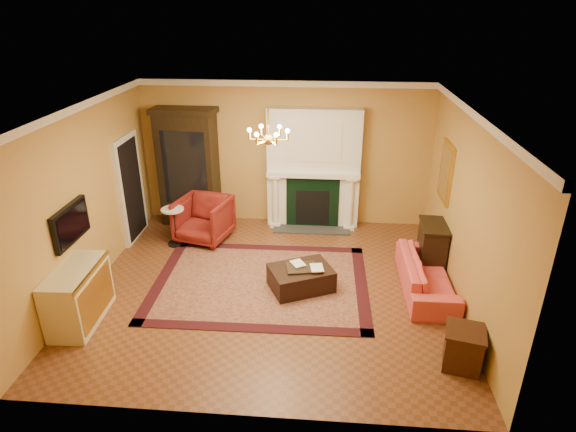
# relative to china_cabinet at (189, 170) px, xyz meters

# --- Properties ---
(floor) EXTENTS (6.00, 5.50, 0.02)m
(floor) POSITION_rel_china_cabinet_xyz_m (2.00, -2.49, -1.19)
(floor) COLOR brown
(floor) RESTS_ON ground
(ceiling) EXTENTS (6.00, 5.50, 0.02)m
(ceiling) POSITION_rel_china_cabinet_xyz_m (2.00, -2.49, 1.83)
(ceiling) COLOR silver
(ceiling) RESTS_ON wall_back
(wall_back) EXTENTS (6.00, 0.02, 3.00)m
(wall_back) POSITION_rel_china_cabinet_xyz_m (2.00, 0.27, 0.32)
(wall_back) COLOR #BB8543
(wall_back) RESTS_ON floor
(wall_front) EXTENTS (6.00, 0.02, 3.00)m
(wall_front) POSITION_rel_china_cabinet_xyz_m (2.00, -5.25, 0.32)
(wall_front) COLOR #BB8543
(wall_front) RESTS_ON floor
(wall_left) EXTENTS (0.02, 5.50, 3.00)m
(wall_left) POSITION_rel_china_cabinet_xyz_m (-1.01, -2.49, 0.32)
(wall_left) COLOR #BB8543
(wall_left) RESTS_ON floor
(wall_right) EXTENTS (0.02, 5.50, 3.00)m
(wall_right) POSITION_rel_china_cabinet_xyz_m (5.01, -2.49, 0.32)
(wall_right) COLOR #BB8543
(wall_right) RESTS_ON floor
(fireplace) EXTENTS (1.90, 0.70, 2.50)m
(fireplace) POSITION_rel_china_cabinet_xyz_m (2.60, 0.08, 0.01)
(fireplace) COLOR silver
(fireplace) RESTS_ON wall_back
(crown_molding) EXTENTS (6.00, 5.50, 0.12)m
(crown_molding) POSITION_rel_china_cabinet_xyz_m (2.00, -1.53, 1.76)
(crown_molding) COLOR white
(crown_molding) RESTS_ON ceiling
(doorway) EXTENTS (0.08, 1.05, 2.10)m
(doorway) POSITION_rel_china_cabinet_xyz_m (-0.95, -0.79, -0.14)
(doorway) COLOR silver
(doorway) RESTS_ON wall_left
(tv_panel) EXTENTS (0.09, 0.95, 0.58)m
(tv_panel) POSITION_rel_china_cabinet_xyz_m (-0.94, -3.09, 0.17)
(tv_panel) COLOR black
(tv_panel) RESTS_ON wall_left
(gilt_mirror) EXTENTS (0.06, 0.76, 1.05)m
(gilt_mirror) POSITION_rel_china_cabinet_xyz_m (4.97, -1.09, 0.47)
(gilt_mirror) COLOR gold
(gilt_mirror) RESTS_ON wall_right
(chandelier) EXTENTS (0.63, 0.55, 0.53)m
(chandelier) POSITION_rel_china_cabinet_xyz_m (2.00, -2.49, 1.42)
(chandelier) COLOR gold
(chandelier) RESTS_ON ceiling
(oriental_rug) EXTENTS (3.66, 2.76, 0.01)m
(oriental_rug) POSITION_rel_china_cabinet_xyz_m (1.81, -2.36, -1.18)
(oriental_rug) COLOR #4C1018
(oriental_rug) RESTS_ON floor
(china_cabinet) EXTENTS (1.23, 0.64, 2.37)m
(china_cabinet) POSITION_rel_china_cabinet_xyz_m (0.00, 0.00, 0.00)
(china_cabinet) COLOR black
(china_cabinet) RESTS_ON floor
(wingback_armchair) EXTENTS (1.15, 1.11, 0.98)m
(wingback_armchair) POSITION_rel_china_cabinet_xyz_m (0.47, -0.82, -0.70)
(wingback_armchair) COLOR maroon
(wingback_armchair) RESTS_ON floor
(pedestal_table) EXTENTS (0.43, 0.43, 0.77)m
(pedestal_table) POSITION_rel_china_cabinet_xyz_m (-0.05, -1.10, -0.73)
(pedestal_table) COLOR black
(pedestal_table) RESTS_ON floor
(commode) EXTENTS (0.61, 1.21, 0.89)m
(commode) POSITION_rel_china_cabinet_xyz_m (-0.73, -3.63, -0.74)
(commode) COLOR beige
(commode) RESTS_ON floor
(coral_sofa) EXTENTS (0.58, 1.94, 0.76)m
(coral_sofa) POSITION_rel_china_cabinet_xyz_m (4.57, -2.33, -0.80)
(coral_sofa) COLOR #E14A47
(coral_sofa) RESTS_ON floor
(end_table) EXTENTS (0.56, 0.56, 0.54)m
(end_table) POSITION_rel_china_cabinet_xyz_m (4.72, -4.16, -0.92)
(end_table) COLOR #381B0F
(end_table) RESTS_ON floor
(console_table) EXTENTS (0.47, 0.76, 0.82)m
(console_table) POSITION_rel_china_cabinet_xyz_m (4.78, -1.58, -0.77)
(console_table) COLOR black
(console_table) RESTS_ON floor
(leather_ottoman) EXTENTS (1.20, 1.06, 0.37)m
(leather_ottoman) POSITION_rel_china_cabinet_xyz_m (2.50, -2.47, -0.98)
(leather_ottoman) COLOR black
(leather_ottoman) RESTS_ON oriental_rug
(ottoman_tray) EXTENTS (0.56, 0.47, 0.03)m
(ottoman_tray) POSITION_rel_china_cabinet_xyz_m (2.51, -2.48, -0.78)
(ottoman_tray) COLOR black
(ottoman_tray) RESTS_ON leather_ottoman
(book_a) EXTENTS (0.18, 0.12, 0.26)m
(book_a) POSITION_rel_china_cabinet_xyz_m (2.36, -2.45, -0.64)
(book_a) COLOR gray
(book_a) RESTS_ON ottoman_tray
(book_b) EXTENTS (0.20, 0.05, 0.28)m
(book_b) POSITION_rel_china_cabinet_xyz_m (2.66, -2.53, -0.63)
(book_b) COLOR gray
(book_b) RESTS_ON ottoman_tray
(topiary_left) EXTENTS (0.17, 0.17, 0.45)m
(topiary_left) POSITION_rel_china_cabinet_xyz_m (1.90, 0.04, 0.29)
(topiary_left) COLOR gray
(topiary_left) RESTS_ON fireplace
(topiary_right) EXTENTS (0.17, 0.17, 0.45)m
(topiary_right) POSITION_rel_china_cabinet_xyz_m (3.24, 0.04, 0.29)
(topiary_right) COLOR gray
(topiary_right) RESTS_ON fireplace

